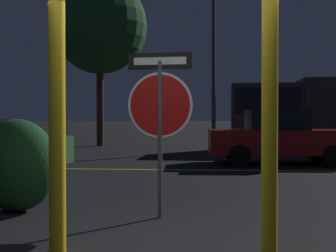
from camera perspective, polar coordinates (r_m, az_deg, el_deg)
ground_plane at (r=4.85m, az=-0.18°, el=-15.15°), size 260.00×260.00×0.00m
road_center_stripe at (r=11.93m, az=2.73°, el=-5.37°), size 34.62×0.12×0.01m
stop_sign at (r=6.25m, az=-0.98°, el=2.70°), size 0.88×0.11×2.21m
yellow_pole_left at (r=4.80m, az=-13.38°, el=3.91°), size 0.17×0.17×3.19m
yellow_pole_right at (r=4.55m, az=12.29°, el=3.57°), size 0.16×0.16×3.11m
hedge_bush_1 at (r=7.06m, az=-18.03°, el=-4.56°), size 1.20×0.93×1.33m
passing_car_2 at (r=13.73m, az=13.46°, el=-1.38°), size 4.22×1.99×1.55m
delivery_truck at (r=19.25m, az=17.79°, el=1.83°), size 7.14×2.71×2.82m
street_lamp at (r=18.69m, az=5.59°, el=11.84°), size 0.38×0.38×8.30m
tree_1 at (r=22.12m, az=-8.31°, el=11.89°), size 4.35×4.35×7.67m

